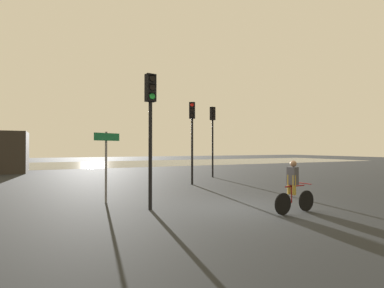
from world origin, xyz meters
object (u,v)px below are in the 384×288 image
at_px(traffic_light_center, 192,127).
at_px(direction_sign_post, 106,156).
at_px(traffic_light_far_right, 213,129).
at_px(cyclist, 293,187).
at_px(traffic_light_near_left, 150,115).

relative_size(traffic_light_center, direction_sign_post, 1.74).
bearing_deg(traffic_light_far_right, cyclist, 66.33).
bearing_deg(direction_sign_post, traffic_light_center, -172.62).
height_order(traffic_light_far_right, traffic_light_center, traffic_light_far_right).
height_order(traffic_light_near_left, direction_sign_post, traffic_light_near_left).
bearing_deg(traffic_light_center, traffic_light_near_left, 81.60).
bearing_deg(direction_sign_post, cyclist, 111.55).
xyz_separation_m(traffic_light_center, direction_sign_post, (-5.18, -3.57, -1.44)).
bearing_deg(traffic_light_near_left, traffic_light_far_right, -138.08).
bearing_deg(traffic_light_near_left, traffic_light_center, -135.14).
relative_size(traffic_light_far_right, traffic_light_near_left, 1.09).
distance_m(traffic_light_center, traffic_light_near_left, 6.82).
height_order(traffic_light_far_right, direction_sign_post, traffic_light_far_right).
distance_m(traffic_light_far_right, traffic_light_near_left, 11.11).
relative_size(direction_sign_post, cyclist, 1.52).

